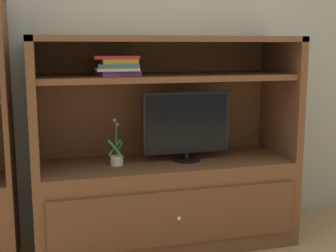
% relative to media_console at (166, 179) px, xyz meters
% --- Properties ---
extents(painted_rear_wall, '(6.00, 0.10, 2.80)m').
position_rel_media_console_xyz_m(painted_rear_wall, '(0.00, 0.34, 0.94)').
color(painted_rear_wall, gray).
rests_on(painted_rear_wall, ground_plane).
extents(media_console, '(1.74, 0.61, 1.42)m').
position_rel_media_console_xyz_m(media_console, '(0.00, 0.00, 0.00)').
color(media_console, brown).
rests_on(media_console, ground_plane).
extents(tv_monitor, '(0.60, 0.19, 0.47)m').
position_rel_media_console_xyz_m(tv_monitor, '(0.14, -0.03, 0.38)').
color(tv_monitor, black).
rests_on(tv_monitor, media_console).
extents(potted_plant, '(0.10, 0.11, 0.31)m').
position_rel_media_console_xyz_m(potted_plant, '(-0.34, -0.02, 0.18)').
color(potted_plant, beige).
rests_on(potted_plant, media_console).
extents(magazine_stack, '(0.29, 0.35, 0.12)m').
position_rel_media_console_xyz_m(magazine_stack, '(-0.32, -0.01, 0.78)').
color(magazine_stack, purple).
rests_on(magazine_stack, media_console).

